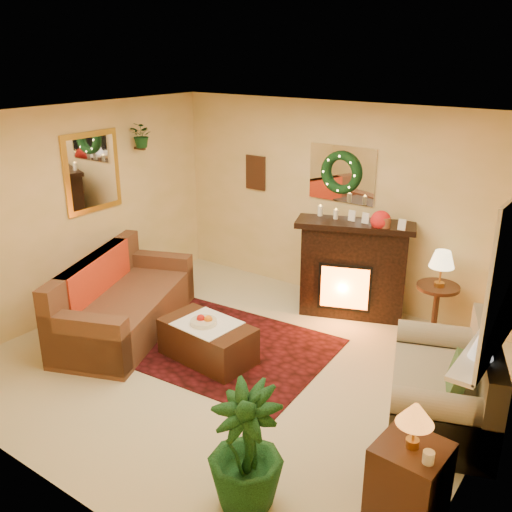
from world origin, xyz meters
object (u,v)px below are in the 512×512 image
Objects in this scene: loveseat at (442,377)px; fireplace at (353,274)px; side_table_round at (435,310)px; coffee_table at (208,342)px; end_table_square at (409,483)px; sofa at (126,298)px.

fireplace is at bearing 117.78° from loveseat.
loveseat reaches higher than side_table_round.
end_table_square is at bearing -13.20° from coffee_table.
end_table_square is at bearing -33.64° from sofa.
coffee_table is (-2.60, 0.84, -0.06)m from end_table_square.
fireplace is at bearing 23.02° from sofa.
end_table_square is (0.79, -2.82, -0.06)m from side_table_round.
coffee_table is (1.22, 0.05, -0.22)m from sofa.
sofa is 2.09× the size of coffee_table.
side_table_round is 0.63× the size of coffee_table.
coffee_table is at bearing 170.42° from loveseat.
coffee_table is at bearing -19.79° from sofa.
side_table_round is at bearing 52.23° from coffee_table.
side_table_round is (1.05, 0.05, -0.22)m from fireplace.
end_table_square is at bearing -74.42° from side_table_round.
loveseat is at bearing -14.23° from sofa.
fireplace is 1.25× the size of coffee_table.
coffee_table is (-0.76, -1.93, -0.34)m from fireplace.
sofa is at bearing -173.20° from coffee_table.
fireplace is at bearing -177.11° from side_table_round.
end_table_square is at bearing -101.17° from loveseat.
side_table_round is at bearing -18.41° from fireplace.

